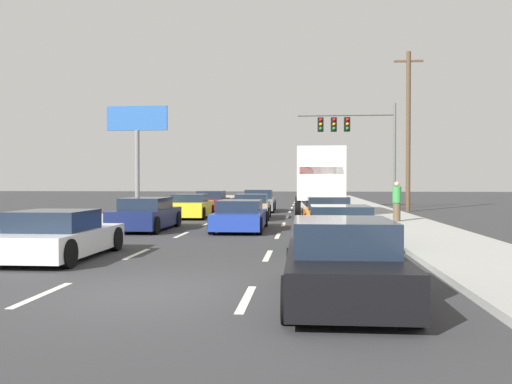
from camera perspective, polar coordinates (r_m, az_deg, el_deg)
ground_plane at (r=33.88m, az=0.78°, el=-2.07°), size 140.00×140.00×0.00m
sidewalk_right at (r=29.09m, az=13.50°, el=-2.49°), size 3.11×80.00×0.14m
sidewalk_left at (r=30.29m, az=-12.92°, el=-2.34°), size 3.11×80.00×0.14m
lane_markings at (r=31.07m, az=0.38°, el=-2.35°), size 3.54×57.00×0.01m
car_maroon at (r=33.58m, az=-4.76°, el=-1.07°), size 1.87×4.11×1.31m
car_yellow at (r=27.71m, az=-7.03°, el=-1.60°), size 2.04×4.05×1.24m
car_navy at (r=21.12m, az=-11.67°, el=-2.41°), size 1.87×4.38×1.26m
car_white at (r=13.87m, az=-20.45°, el=-4.49°), size 2.02×4.09×1.18m
car_gray at (r=33.62m, az=0.34°, el=-1.06°), size 2.10×4.52×1.38m
car_tan at (r=27.07m, az=-0.45°, el=-1.62°), size 1.96×4.12×1.26m
car_blue at (r=20.55m, az=-1.68°, el=-2.61°), size 1.97×4.67×1.17m
box_truck at (r=30.12m, az=6.67°, el=1.50°), size 2.69×8.48×3.63m
car_orange at (r=22.59m, az=7.61°, el=-2.24°), size 2.13×4.55×1.25m
car_green at (r=15.34m, az=8.92°, el=-3.82°), size 1.99×4.11×1.21m
car_black at (r=8.59m, az=9.27°, el=-7.51°), size 1.87×4.07×1.27m
traffic_signal_mast at (r=37.47m, az=10.10°, el=6.39°), size 6.71×0.69×7.27m
utility_pole_mid at (r=34.95m, az=15.99°, el=6.45°), size 1.80×0.28×10.04m
roadside_billboard at (r=42.33m, az=-12.61°, el=6.16°), size 4.75×0.36×7.72m
pedestrian_near_corner at (r=24.19m, az=14.84°, el=-0.98°), size 0.38×0.38×1.75m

